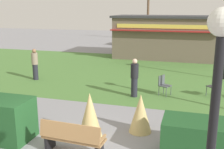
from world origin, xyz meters
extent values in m
cube|color=#4C7A38|center=(0.00, 10.45, 0.00)|extent=(36.00, 12.00, 0.01)
cube|color=#9E7547|center=(0.19, 0.54, 0.45)|extent=(1.72, 0.56, 0.06)
cube|color=#9E7547|center=(0.18, 0.32, 0.73)|extent=(1.70, 0.21, 0.44)
cube|color=black|center=(-0.54, 0.58, 0.23)|extent=(0.10, 0.44, 0.45)
cube|color=#9E7547|center=(-0.62, 0.58, 0.57)|extent=(0.08, 0.44, 0.06)
cube|color=#9E7547|center=(1.00, 0.50, 0.57)|extent=(0.08, 0.44, 0.06)
cube|color=#1E4C23|center=(3.34, 1.43, 0.48)|extent=(1.86, 1.10, 0.96)
cone|color=tan|center=(0.25, 1.60, 0.69)|extent=(0.73, 0.73, 1.39)
cone|color=tan|center=(1.63, 2.37, 0.61)|extent=(0.71, 0.71, 1.23)
sphere|color=white|center=(3.36, -2.00, 3.63)|extent=(0.36, 0.36, 0.36)
cylinder|color=black|center=(4.82, 10.15, 0.10)|extent=(0.22, 0.22, 0.20)
cube|color=#6B5B4C|center=(1.13, 16.02, 1.54)|extent=(7.84, 3.55, 3.08)
cube|color=#333338|center=(1.13, 16.02, 3.16)|extent=(8.14, 3.85, 0.16)
cube|color=maroon|center=(1.13, 14.06, 2.22)|extent=(7.94, 0.36, 0.08)
cube|color=#D8CC4C|center=(1.13, 14.22, 2.52)|extent=(7.06, 0.04, 0.28)
cube|color=#4C5156|center=(2.00, 6.30, 0.45)|extent=(0.59, 0.59, 0.04)
cube|color=#4C5156|center=(1.82, 6.39, 0.67)|extent=(0.24, 0.41, 0.44)
cylinder|color=#4C5156|center=(2.08, 6.04, 0.23)|extent=(0.03, 0.03, 0.45)
cylinder|color=#4C5156|center=(2.26, 6.38, 0.23)|extent=(0.03, 0.03, 0.45)
cylinder|color=#4C5156|center=(1.74, 6.22, 0.23)|extent=(0.03, 0.03, 0.45)
cylinder|color=#4C5156|center=(1.92, 6.56, 0.23)|extent=(0.03, 0.03, 0.45)
cube|color=#4C5156|center=(4.04, 6.76, 0.45)|extent=(0.62, 0.62, 0.04)
cube|color=#4C5156|center=(4.18, 6.61, 0.67)|extent=(0.34, 0.33, 0.44)
cylinder|color=#4C5156|center=(4.04, 7.03, 0.23)|extent=(0.03, 0.03, 0.45)
cylinder|color=#4C5156|center=(3.77, 6.76, 0.23)|extent=(0.03, 0.03, 0.45)
cylinder|color=#4C5156|center=(4.31, 6.75, 0.23)|extent=(0.03, 0.03, 0.45)
cylinder|color=#4C5156|center=(4.03, 6.49, 0.23)|extent=(0.03, 0.03, 0.45)
cylinder|color=#23232D|center=(0.72, 5.75, 0.42)|extent=(0.28, 0.28, 0.85)
cylinder|color=black|center=(0.72, 5.75, 1.16)|extent=(0.34, 0.34, 0.62)
sphere|color=beige|center=(0.72, 5.75, 1.58)|extent=(0.22, 0.22, 0.22)
cylinder|color=#23232D|center=(-5.02, 7.13, 0.42)|extent=(0.28, 0.28, 0.85)
cylinder|color=gray|center=(-5.02, 7.13, 1.16)|extent=(0.34, 0.34, 0.62)
sphere|color=#8C6647|center=(-5.02, 7.13, 1.58)|extent=(0.22, 0.22, 0.22)
cube|color=black|center=(-2.59, 22.50, 0.55)|extent=(4.31, 2.06, 0.60)
cube|color=black|center=(-2.74, 22.51, 0.98)|extent=(2.41, 1.73, 0.44)
cylinder|color=black|center=(-1.23, 23.34, 0.32)|extent=(0.65, 0.26, 0.64)
cylinder|color=black|center=(-1.35, 21.50, 0.32)|extent=(0.65, 0.26, 0.64)
cylinder|color=black|center=(-3.83, 23.51, 0.32)|extent=(0.65, 0.26, 0.64)
cylinder|color=black|center=(-3.95, 21.67, 0.32)|extent=(0.65, 0.26, 0.64)
cube|color=#2D6638|center=(2.38, 22.50, 0.55)|extent=(4.28, 2.00, 0.60)
cube|color=black|center=(2.23, 22.51, 0.98)|extent=(2.38, 1.69, 0.44)
cylinder|color=black|center=(3.72, 23.36, 0.32)|extent=(0.65, 0.25, 0.64)
cylinder|color=black|center=(3.63, 21.52, 0.32)|extent=(0.65, 0.25, 0.64)
cylinder|color=black|center=(1.12, 23.49, 0.32)|extent=(0.65, 0.25, 0.64)
cylinder|color=black|center=(1.03, 21.65, 0.32)|extent=(0.65, 0.25, 0.64)
cylinder|color=black|center=(5.87, 23.54, 0.32)|extent=(0.66, 0.28, 0.64)
cylinder|color=black|center=(5.70, 21.71, 0.32)|extent=(0.66, 0.28, 0.64)
cylinder|color=brown|center=(-2.29, 27.72, 2.61)|extent=(0.28, 0.28, 5.22)
camera|label=1|loc=(3.03, -5.52, 3.79)|focal=43.84mm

